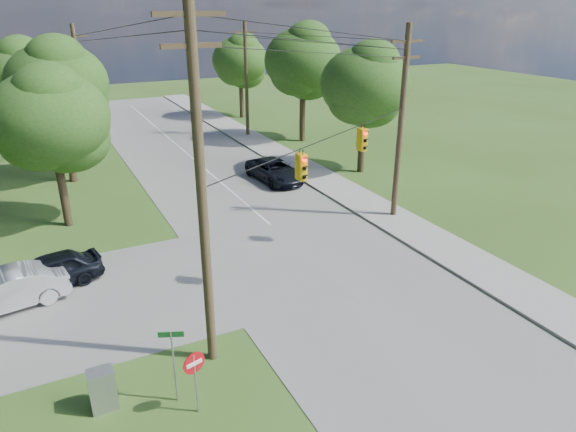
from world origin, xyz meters
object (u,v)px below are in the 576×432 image
pole_north_w (82,90)px  control_cabinet (103,390)px  car_cross_silver (4,291)px  car_main_north (275,171)px  pole_ne (401,122)px  pole_sw (201,188)px  do_not_enter_sign (195,369)px  pole_north_e (246,79)px  car_cross_dark (49,271)px

pole_north_w → control_cabinet: 30.95m
car_cross_silver → car_main_north: car_cross_silver is taller
pole_ne → car_main_north: 10.52m
pole_sw → pole_north_w: (-0.40, 29.60, -1.10)m
pole_sw → do_not_enter_sign: 5.31m
pole_north_w → pole_north_e: bearing=0.0°
car_cross_dark → do_not_enter_sign: do_not_enter_sign is taller
pole_north_e → do_not_enter_sign: 35.28m
pole_sw → control_cabinet: (-3.70, -0.85, -5.54)m
pole_sw → pole_ne: 15.51m
pole_north_e → car_cross_dark: (-18.18, -21.94, -4.36)m
pole_north_e → car_cross_dark: 28.82m
pole_north_e → car_main_north: pole_north_e is taller
pole_north_e → do_not_enter_sign: pole_north_e is taller
pole_north_e → car_cross_silver: bearing=-130.8°
pole_sw → pole_north_w: pole_sw is taller
control_cabinet → do_not_enter_sign: bearing=-29.8°
car_cross_dark → car_main_north: 17.16m
pole_sw → pole_ne: size_ratio=1.14×
car_cross_silver → car_main_north: bearing=111.2°
car_cross_dark → control_cabinet: 8.57m
pole_sw → pole_north_w: bearing=90.8°
pole_sw → car_cross_dark: (-4.68, 7.66, -5.46)m
do_not_enter_sign → pole_north_w: bearing=72.4°
pole_sw → pole_ne: pole_sw is taller
car_cross_dark → control_cabinet: (0.98, -8.51, -0.08)m
pole_north_w → pole_ne: bearing=-57.7°
pole_ne → car_main_north: size_ratio=2.01×
pole_sw → pole_ne: (13.50, 7.60, -0.76)m
car_cross_dark → do_not_enter_sign: bearing=8.2°
pole_north_e → do_not_enter_sign: size_ratio=4.66×
control_cabinet → do_not_enter_sign: do_not_enter_sign is taller
pole_sw → pole_north_e: 32.55m
pole_ne → pole_north_w: size_ratio=1.05×
car_cross_dark → car_cross_silver: 1.99m
pole_sw → car_cross_silver: size_ratio=2.55×
pole_north_e → pole_north_w: bearing=180.0°
pole_sw → control_cabinet: pole_sw is taller
pole_sw → pole_north_e: pole_sw is taller
pole_north_w → car_cross_dark: 22.77m
pole_ne → car_main_north: bearing=111.2°
pole_ne → pole_north_e: 22.00m
car_cross_dark → car_cross_silver: bearing=-69.0°
pole_north_w → do_not_enter_sign: 32.07m
car_cross_dark → pole_north_w: bearing=157.9°
pole_north_w → car_cross_silver: size_ratio=2.12×
pole_north_w → car_cross_dark: size_ratio=2.31×
pole_sw → pole_north_w: size_ratio=1.20×
car_main_north → car_cross_dark: bearing=-154.1°
pole_ne → pole_north_w: (-13.90, 22.00, -0.34)m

